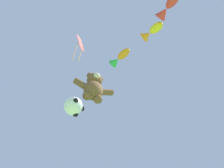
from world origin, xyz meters
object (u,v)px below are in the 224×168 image
object	(u,v)px
soccer_ball_kite	(74,106)
diamond_kite	(80,45)
fish_kite_tangerine	(119,58)
fish_kite_goldfin	(151,32)
teddy_bear_kite	(94,87)
fish_kite_crimson	(168,6)

from	to	relation	value
soccer_ball_kite	diamond_kite	xyz separation A→B (m)	(-0.55, -0.52, 5.63)
fish_kite_tangerine	fish_kite_goldfin	distance (m)	2.79
fish_kite_goldfin	diamond_kite	distance (m)	4.85
teddy_bear_kite	fish_kite_crimson	xyz separation A→B (m)	(3.00, -4.64, 4.38)
fish_kite_tangerine	fish_kite_crimson	distance (m)	4.58
fish_kite_crimson	soccer_ball_kite	bearing A→B (deg)	127.77
diamond_kite	fish_kite_goldfin	bearing A→B (deg)	-31.83
fish_kite_crimson	fish_kite_goldfin	bearing A→B (deg)	97.45
soccer_ball_kite	teddy_bear_kite	bearing A→B (deg)	-18.81
fish_kite_goldfin	fish_kite_crimson	distance (m)	1.86
fish_kite_goldfin	soccer_ball_kite	bearing A→B (deg)	139.21
teddy_bear_kite	diamond_kite	xyz separation A→B (m)	(-1.36, -0.25, 3.96)
soccer_ball_kite	fish_kite_tangerine	size ratio (longest dim) A/B	0.57
soccer_ball_kite	fish_kite_tangerine	bearing A→B (deg)	-14.25
teddy_bear_kite	soccer_ball_kite	size ratio (longest dim) A/B	2.32
fish_kite_goldfin	fish_kite_crimson	world-z (taller)	fish_kite_crimson
soccer_ball_kite	diamond_kite	distance (m)	5.68
teddy_bear_kite	fish_kite_crimson	world-z (taller)	fish_kite_crimson
soccer_ball_kite	fish_kite_crimson	bearing A→B (deg)	-52.23
fish_kite_tangerine	fish_kite_goldfin	bearing A→B (deg)	-63.41
teddy_bear_kite	fish_kite_crimson	distance (m)	7.05
diamond_kite	teddy_bear_kite	bearing A→B (deg)	10.38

